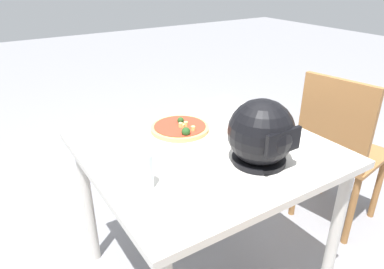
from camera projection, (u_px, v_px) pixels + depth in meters
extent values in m
cube|color=beige|center=(205.00, 149.00, 1.46)|extent=(0.94, 0.91, 0.03)
cylinder|color=beige|center=(223.00, 158.00, 2.12)|extent=(0.05, 0.05, 0.69)
cylinder|color=beige|center=(88.00, 203.00, 1.72)|extent=(0.05, 0.05, 0.69)
cylinder|color=beige|center=(335.00, 235.00, 1.52)|extent=(0.05, 0.05, 0.69)
cylinder|color=white|center=(180.00, 131.00, 1.57)|extent=(0.32, 0.32, 0.01)
cylinder|color=tan|center=(180.00, 128.00, 1.56)|extent=(0.26, 0.26, 0.02)
cylinder|color=red|center=(180.00, 126.00, 1.56)|extent=(0.23, 0.23, 0.00)
sphere|color=#234C1E|center=(181.00, 120.00, 1.59)|extent=(0.03, 0.03, 0.03)
sphere|color=#234C1E|center=(180.00, 121.00, 1.58)|extent=(0.03, 0.03, 0.03)
sphere|color=#234C1E|center=(186.00, 132.00, 1.47)|extent=(0.04, 0.04, 0.04)
cylinder|color=#E0D172|center=(193.00, 128.00, 1.51)|extent=(0.02, 0.02, 0.02)
cylinder|color=#E0D172|center=(187.00, 124.00, 1.55)|extent=(0.02, 0.02, 0.02)
cylinder|color=#E0D172|center=(181.00, 125.00, 1.54)|extent=(0.02, 0.02, 0.02)
cylinder|color=#E0D172|center=(183.00, 125.00, 1.54)|extent=(0.03, 0.03, 0.01)
sphere|color=black|center=(261.00, 132.00, 1.28)|extent=(0.25, 0.25, 0.25)
cylinder|color=black|center=(258.00, 159.00, 1.33)|extent=(0.20, 0.20, 0.02)
cube|color=black|center=(283.00, 142.00, 1.20)|extent=(0.15, 0.02, 0.08)
cylinder|color=silver|center=(143.00, 171.00, 1.15)|extent=(0.07, 0.07, 0.13)
cube|color=#996638|center=(344.00, 152.00, 1.99)|extent=(0.46, 0.46, 0.02)
cube|color=#996638|center=(335.00, 123.00, 1.77)|extent=(0.09, 0.38, 0.45)
cylinder|color=#996638|center=(325.00, 165.00, 2.30)|extent=(0.04, 0.04, 0.43)
cylinder|color=#996638|center=(378.00, 186.00, 2.08)|extent=(0.04, 0.04, 0.43)
cylinder|color=#996638|center=(295.00, 184.00, 2.10)|extent=(0.04, 0.04, 0.43)
cylinder|color=#996638|center=(351.00, 211.00, 1.87)|extent=(0.04, 0.04, 0.43)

